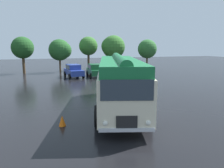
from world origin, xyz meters
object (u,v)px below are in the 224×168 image
object	(u,v)px
vintage_bus	(119,80)
car_mid_left	(95,70)
car_near_left	(74,71)
traffic_cone	(62,121)

from	to	relation	value
vintage_bus	car_mid_left	bearing A→B (deg)	82.00
vintage_bus	car_near_left	bearing A→B (deg)	92.43
car_mid_left	traffic_cone	xyz separation A→B (m)	(-5.96, -17.26, -0.57)
car_mid_left	traffic_cone	bearing A→B (deg)	-109.06
car_near_left	car_mid_left	bearing A→B (deg)	-8.02
vintage_bus	car_near_left	size ratio (longest dim) A/B	2.37
car_mid_left	car_near_left	bearing A→B (deg)	171.98
car_near_left	traffic_cone	bearing A→B (deg)	-100.11
vintage_bus	car_near_left	distance (m)	15.74
vintage_bus	traffic_cone	size ratio (longest dim) A/B	18.85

